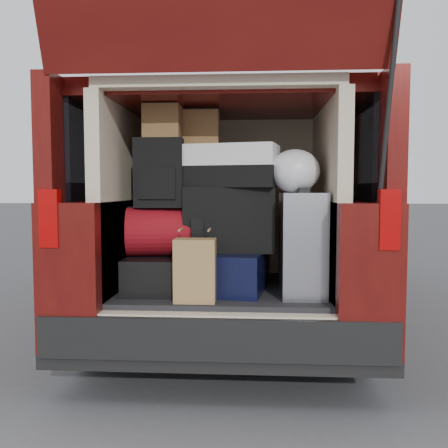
% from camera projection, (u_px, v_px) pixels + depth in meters
% --- Properties ---
extents(ground, '(80.00, 80.00, 0.00)m').
position_uv_depth(ground, '(220.00, 388.00, 2.80)').
color(ground, '#3E3E41').
rests_on(ground, ground).
extents(minivan, '(1.90, 5.35, 2.77)m').
position_uv_depth(minivan, '(234.00, 217.00, 4.58)').
color(minivan, black).
rests_on(minivan, ground).
extents(load_floor, '(1.24, 1.05, 0.55)m').
position_uv_depth(load_floor, '(223.00, 329.00, 3.05)').
color(load_floor, black).
rests_on(load_floor, ground).
extents(black_hardshell, '(0.40, 0.54, 0.21)m').
position_uv_depth(black_hardshell, '(161.00, 273.00, 2.93)').
color(black_hardshell, black).
rests_on(black_hardshell, load_floor).
extents(navy_hardshell, '(0.54, 0.62, 0.24)m').
position_uv_depth(navy_hardshell, '(227.00, 270.00, 2.92)').
color(navy_hardshell, black).
rests_on(navy_hardshell, load_floor).
extents(silver_roller, '(0.25, 0.40, 0.60)m').
position_uv_depth(silver_roller, '(302.00, 244.00, 2.77)').
color(silver_roller, silver).
rests_on(silver_roller, load_floor).
extents(kraft_bag, '(0.23, 0.15, 0.35)m').
position_uv_depth(kraft_bag, '(195.00, 270.00, 2.61)').
color(kraft_bag, olive).
rests_on(kraft_bag, load_floor).
extents(red_duffel, '(0.49, 0.36, 0.30)m').
position_uv_depth(red_duffel, '(165.00, 232.00, 2.90)').
color(red_duffel, maroon).
rests_on(red_duffel, black_hardshell).
extents(black_soft_case, '(0.55, 0.33, 0.39)m').
position_uv_depth(black_soft_case, '(229.00, 219.00, 2.92)').
color(black_soft_case, black).
rests_on(black_soft_case, navy_hardshell).
extents(backpack, '(0.30, 0.19, 0.42)m').
position_uv_depth(backpack, '(160.00, 173.00, 2.87)').
color(backpack, black).
rests_on(backpack, red_duffel).
extents(twotone_duffel, '(0.62, 0.40, 0.26)m').
position_uv_depth(twotone_duffel, '(230.00, 166.00, 2.87)').
color(twotone_duffel, white).
rests_on(twotone_duffel, black_soft_case).
extents(grocery_sack_lower, '(0.22, 0.18, 0.20)m').
position_uv_depth(grocery_sack_lower, '(163.00, 122.00, 2.85)').
color(grocery_sack_lower, brown).
rests_on(grocery_sack_lower, backpack).
extents(grocery_sack_upper, '(0.22, 0.18, 0.22)m').
position_uv_depth(grocery_sack_upper, '(202.00, 129.00, 2.97)').
color(grocery_sack_upper, brown).
rests_on(grocery_sack_upper, twotone_duffel).
extents(plastic_bag_right, '(0.33, 0.31, 0.25)m').
position_uv_depth(plastic_bag_right, '(295.00, 171.00, 2.78)').
color(plastic_bag_right, silver).
rests_on(plastic_bag_right, silver_roller).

